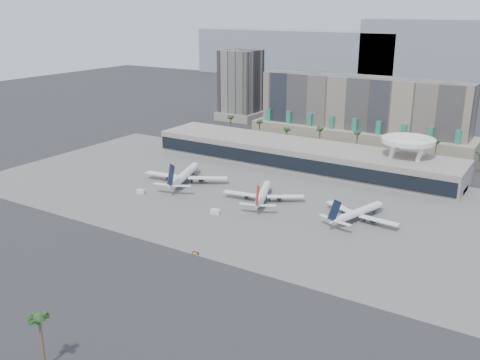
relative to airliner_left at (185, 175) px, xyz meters
The scene contains 15 objects.
ground 63.22m from the airliner_left, 55.87° to the right, with size 900.00×900.00×0.00m, color #232326.
apron_pad 35.72m from the airliner_left, ahead, with size 260.00×130.00×0.06m, color #5B5B59.
mountain_ridge 423.34m from the airliner_left, 81.39° to the left, with size 680.00×60.00×70.00m.
hotel 130.99m from the airliner_left, 69.61° to the left, with size 140.00×30.00×42.00m.
office_tower 160.47m from the airliner_left, 111.96° to the left, with size 30.00×30.00×52.00m.
terminal 67.67m from the airliner_left, 58.42° to the left, with size 170.00×32.50×14.50m.
saucer_structure 111.60m from the airliner_left, 35.20° to the left, with size 26.00×26.00×21.89m.
palm_row 102.22m from the airliner_left, 65.43° to the left, with size 157.80×2.80×13.10m.
airliner_left is the anchor object (origin of this frame).
airliner_centre 45.74m from the airliner_left, ahead, with size 35.01×36.13×13.12m.
airliner_right 89.52m from the airliner_left, ahead, with size 34.39×35.61×12.68m.
service_vehicle_a 24.99m from the airliner_left, 107.87° to the right, with size 3.91×1.91×1.91m, color silver.
service_vehicle_b 45.05m from the airliner_left, 35.92° to the right, with size 3.92×2.24×2.02m, color white.
taxiway_sign 81.13m from the airliner_left, 49.70° to the right, with size 2.33×0.78×1.05m.
near_palm_b 143.25m from the airliner_left, 65.95° to the right, with size 6.00×6.00×14.89m.
Camera 1 is at (120.53, -145.58, 83.04)m, focal length 40.00 mm.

